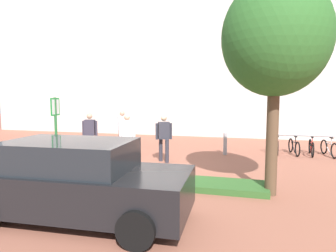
{
  "coord_description": "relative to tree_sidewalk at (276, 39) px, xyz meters",
  "views": [
    {
      "loc": [
        3.19,
        -9.39,
        2.4
      ],
      "look_at": [
        0.2,
        1.68,
        1.25
      ],
      "focal_mm": 32.02,
      "sensor_mm": 36.0,
      "label": 1
    }
  ],
  "objects": [
    {
      "name": "bollard_steel",
      "position": [
        -1.46,
        4.8,
        -3.28
      ],
      "size": [
        0.16,
        0.16,
        0.9
      ],
      "primitive_type": "cylinder",
      "color": "#ADADB2",
      "rests_on": "ground"
    },
    {
      "name": "bike_rack_cluster",
      "position": [
        1.61,
        5.58,
        -3.39
      ],
      "size": [
        2.66,
        1.63,
        0.83
      ],
      "color": "#99999E",
      "rests_on": "ground"
    },
    {
      "name": "tree_sidewalk",
      "position": [
        0.0,
        0.0,
        0.0
      ],
      "size": [
        2.5,
        2.5,
        5.14
      ],
      "color": "brown",
      "rests_on": "ground"
    },
    {
      "name": "ground_plane",
      "position": [
        -3.75,
        1.85,
        -3.73
      ],
      "size": [
        60.0,
        60.0,
        0.0
      ],
      "primitive_type": "plane",
      "color": "#9E5B47"
    },
    {
      "name": "person_casual_tan",
      "position": [
        -4.91,
        2.74,
        -2.75
      ],
      "size": [
        0.58,
        0.38,
        1.72
      ],
      "color": "#383342",
      "rests_on": "ground"
    },
    {
      "name": "building_facade",
      "position": [
        -3.75,
        10.62,
        1.27
      ],
      "size": [
        28.0,
        1.2,
        10.0
      ],
      "primitive_type": "cube",
      "color": "silver",
      "rests_on": "ground"
    },
    {
      "name": "person_suited_dark",
      "position": [
        -3.52,
        2.84,
        -2.75
      ],
      "size": [
        0.56,
        0.39,
        1.72
      ],
      "color": "#2D2D38",
      "rests_on": "ground"
    },
    {
      "name": "bike_at_sign",
      "position": [
        -6.08,
        0.21,
        -3.38
      ],
      "size": [
        1.68,
        0.42,
        0.86
      ],
      "color": "black",
      "rests_on": "ground"
    },
    {
      "name": "parking_sign_post",
      "position": [
        -6.1,
        0.15,
        -2.18
      ],
      "size": [
        0.08,
        0.36,
        2.36
      ],
      "color": "#2D7238",
      "rests_on": "ground"
    },
    {
      "name": "person_suited_navy",
      "position": [
        -6.65,
        3.07,
        -2.75
      ],
      "size": [
        0.59,
        0.4,
        1.72
      ],
      "color": "#2D2D38",
      "rests_on": "ground"
    },
    {
      "name": "planter_strip",
      "position": [
        -3.52,
        0.15,
        -3.65
      ],
      "size": [
        7.0,
        1.1,
        0.16
      ],
      "primitive_type": "cube",
      "color": "#336028",
      "rests_on": "ground"
    },
    {
      "name": "car_black_suv",
      "position": [
        -3.76,
        -2.5,
        -2.98
      ],
      "size": [
        4.38,
        2.18,
        1.54
      ],
      "color": "black",
      "rests_on": "ground"
    },
    {
      "name": "person_shirt_blue",
      "position": [
        -6.14,
        5.08,
        -2.75
      ],
      "size": [
        0.51,
        0.43,
        1.72
      ],
      "color": "black",
      "rests_on": "ground"
    }
  ]
}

